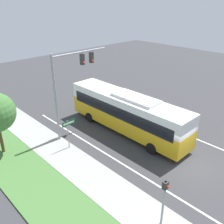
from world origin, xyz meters
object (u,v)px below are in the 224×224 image
at_px(bus, 127,111).
at_px(street_sign, 68,129).
at_px(signal_gantry, 70,79).
at_px(pedestrian_signal, 164,197).

distance_m(bus, street_sign, 5.55).
distance_m(bus, signal_gantry, 5.75).
xyz_separation_m(bus, street_sign, (-5.40, 1.28, -0.27)).
distance_m(pedestrian_signal, street_sign, 9.73).
distance_m(bus, pedestrian_signal, 10.48).
distance_m(signal_gantry, street_sign, 4.15).
bearing_deg(signal_gantry, street_sign, -133.86).
bearing_deg(street_sign, bus, -13.33).
relative_size(bus, signal_gantry, 1.67).
bearing_deg(pedestrian_signal, bus, 53.39).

